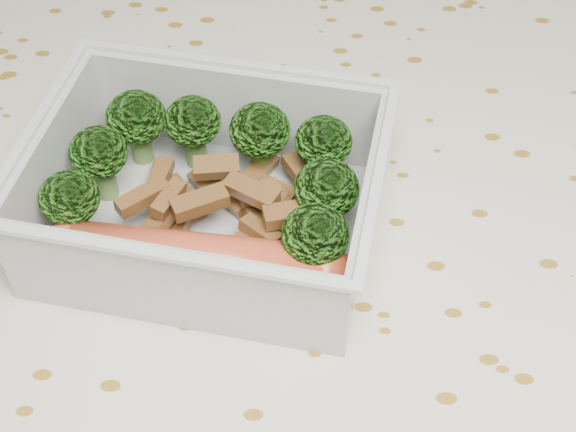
{
  "coord_description": "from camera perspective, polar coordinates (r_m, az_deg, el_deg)",
  "views": [
    {
      "loc": [
        0.01,
        -0.26,
        1.08
      ],
      "look_at": [
        0.0,
        0.0,
        0.78
      ],
      "focal_mm": 50.0,
      "sensor_mm": 36.0,
      "label": 1
    }
  ],
  "objects": [
    {
      "name": "tablecloth",
      "position": [
        0.45,
        -0.58,
        -5.64
      ],
      "size": [
        1.46,
        0.96,
        0.19
      ],
      "color": "silver",
      "rests_on": "dining_table"
    },
    {
      "name": "meat_pile",
      "position": [
        0.42,
        -4.7,
        1.29
      ],
      "size": [
        0.1,
        0.08,
        0.03
      ],
      "color": "brown",
      "rests_on": "lunch_container"
    },
    {
      "name": "broccoli_florets",
      "position": [
        0.42,
        -4.92,
        3.88
      ],
      "size": [
        0.16,
        0.11,
        0.04
      ],
      "color": "#608C3F",
      "rests_on": "lunch_container"
    },
    {
      "name": "lunch_container",
      "position": [
        0.41,
        -5.72,
        0.92
      ],
      "size": [
        0.2,
        0.16,
        0.06
      ],
      "color": "silver",
      "rests_on": "tablecloth"
    },
    {
      "name": "dining_table",
      "position": [
        0.49,
        -0.53,
        -9.06
      ],
      "size": [
        1.4,
        0.9,
        0.75
      ],
      "color": "brown",
      "rests_on": "ground"
    },
    {
      "name": "sausage",
      "position": [
        0.39,
        -6.54,
        -3.17
      ],
      "size": [
        0.15,
        0.04,
        0.03
      ],
      "color": "#CF4D2D",
      "rests_on": "lunch_container"
    }
  ]
}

